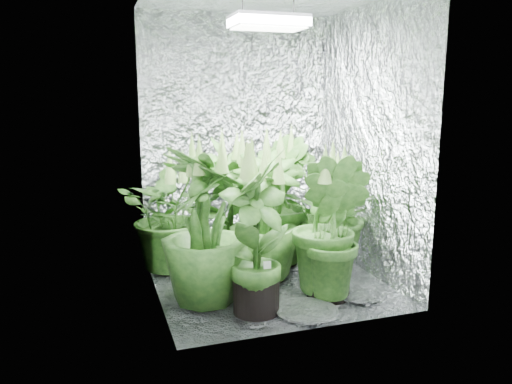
{
  "coord_description": "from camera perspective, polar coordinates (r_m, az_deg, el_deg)",
  "views": [
    {
      "loc": [
        -1.17,
        -3.28,
        1.35
      ],
      "look_at": [
        -0.09,
        0.0,
        0.68
      ],
      "focal_mm": 35.0,
      "sensor_mm": 36.0,
      "label": 1
    }
  ],
  "objects": [
    {
      "name": "ground",
      "position": [
        3.73,
        1.3,
        -10.14
      ],
      "size": [
        1.6,
        1.6,
        0.0
      ],
      "primitive_type": "plane",
      "color": "white",
      "rests_on": "ground"
    },
    {
      "name": "walls",
      "position": [
        3.5,
        1.38,
        5.32
      ],
      "size": [
        1.62,
        1.62,
        2.0
      ],
      "color": "white",
      "rests_on": "ground"
    },
    {
      "name": "grow_lamp",
      "position": [
        3.51,
        1.44,
        18.86
      ],
      "size": [
        0.5,
        0.3,
        0.22
      ],
      "color": "gray",
      "rests_on": "ceiling"
    },
    {
      "name": "plant_a",
      "position": [
        3.87,
        -9.54,
        -2.5
      ],
      "size": [
        0.84,
        0.84,
        0.96
      ],
      "rotation": [
        0.0,
        0.0,
        6.21
      ],
      "color": "black",
      "rests_on": "ground"
    },
    {
      "name": "plant_b",
      "position": [
        3.83,
        -2.96,
        -1.7
      ],
      "size": [
        0.75,
        0.75,
        1.1
      ],
      "rotation": [
        0.0,
        0.0,
        0.75
      ],
      "color": "black",
      "rests_on": "ground"
    },
    {
      "name": "plant_c",
      "position": [
        3.98,
        2.69,
        -1.22
      ],
      "size": [
        0.61,
        0.61,
        1.1
      ],
      "rotation": [
        0.0,
        0.0,
        1.46
      ],
      "color": "black",
      "rests_on": "ground"
    },
    {
      "name": "plant_d",
      "position": [
        3.21,
        -5.91,
        -4.1
      ],
      "size": [
        0.78,
        0.78,
        1.11
      ],
      "rotation": [
        0.0,
        0.0,
        2.11
      ],
      "color": "black",
      "rests_on": "ground"
    },
    {
      "name": "plant_e",
      "position": [
        3.87,
        8.37,
        -2.5
      ],
      "size": [
        0.99,
        0.99,
        0.95
      ],
      "rotation": [
        0.0,
        0.0,
        3.47
      ],
      "color": "black",
      "rests_on": "ground"
    },
    {
      "name": "plant_f",
      "position": [
        3.07,
        0.03,
        -4.83
      ],
      "size": [
        0.75,
        0.75,
        1.11
      ],
      "rotation": [
        0.0,
        0.0,
        4.06
      ],
      "color": "black",
      "rests_on": "ground"
    },
    {
      "name": "plant_g",
      "position": [
        3.34,
        8.44,
        -4.05
      ],
      "size": [
        0.73,
        0.73,
        1.06
      ],
      "rotation": [
        0.0,
        0.0,
        5.3
      ],
      "color": "black",
      "rests_on": "ground"
    },
    {
      "name": "plant_h",
      "position": [
        3.64,
        0.99,
        -3.13
      ],
      "size": [
        0.6,
        0.6,
        1.02
      ],
      "rotation": [
        0.0,
        0.0,
        6.08
      ],
      "color": "black",
      "rests_on": "ground"
    },
    {
      "name": "circulation_fan",
      "position": [
        4.2,
        7.81,
        -5.8
      ],
      "size": [
        0.16,
        0.27,
        0.32
      ],
      "rotation": [
        0.0,
        0.0,
        0.29
      ],
      "color": "black",
      "rests_on": "ground"
    },
    {
      "name": "plant_label",
      "position": [
        3.12,
        1.31,
        -8.61
      ],
      "size": [
        0.05,
        0.02,
        0.08
      ],
      "primitive_type": "cube",
      "rotation": [
        -0.21,
        0.0,
        -0.07
      ],
      "color": "white",
      "rests_on": "plant_f"
    }
  ]
}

